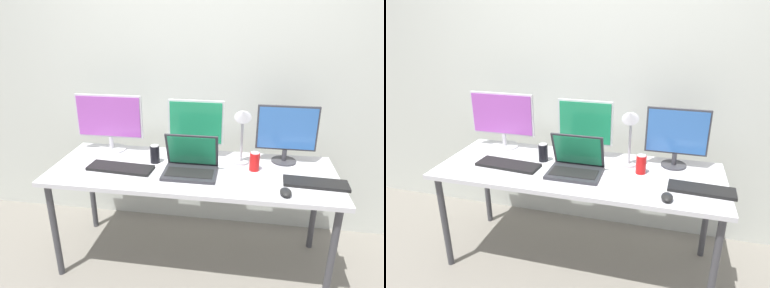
{
  "view_description": "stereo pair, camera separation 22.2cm",
  "coord_description": "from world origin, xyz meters",
  "views": [
    {
      "loc": [
        0.33,
        -2.04,
        1.72
      ],
      "look_at": [
        0.0,
        0.0,
        0.92
      ],
      "focal_mm": 32.0,
      "sensor_mm": 36.0,
      "label": 1
    },
    {
      "loc": [
        0.54,
        -2.0,
        1.72
      ],
      "look_at": [
        0.0,
        0.0,
        0.92
      ],
      "focal_mm": 32.0,
      "sensor_mm": 36.0,
      "label": 2
    }
  ],
  "objects": [
    {
      "name": "ground_plane",
      "position": [
        0.0,
        0.0,
        0.0
      ],
      "size": [
        16.0,
        16.0,
        0.0
      ],
      "primitive_type": "plane",
      "color": "gray"
    },
    {
      "name": "wall_back",
      "position": [
        0.0,
        0.59,
        1.3
      ],
      "size": [
        7.0,
        0.08,
        2.6
      ],
      "primitive_type": "cube",
      "color": "silver",
      "rests_on": "ground"
    },
    {
      "name": "work_desk",
      "position": [
        0.0,
        0.0,
        0.68
      ],
      "size": [
        1.89,
        0.7,
        0.74
      ],
      "color": "#424247",
      "rests_on": "ground"
    },
    {
      "name": "monitor_left",
      "position": [
        -0.66,
        0.24,
        0.97
      ],
      "size": [
        0.5,
        0.21,
        0.43
      ],
      "color": "silver",
      "rests_on": "work_desk"
    },
    {
      "name": "monitor_center",
      "position": [
        -0.01,
        0.23,
        0.96
      ],
      "size": [
        0.39,
        0.2,
        0.41
      ],
      "color": "silver",
      "rests_on": "work_desk"
    },
    {
      "name": "monitor_right",
      "position": [
        0.62,
        0.22,
        0.96
      ],
      "size": [
        0.41,
        0.17,
        0.4
      ],
      "color": "#38383D",
      "rests_on": "work_desk"
    },
    {
      "name": "laptop_silver",
      "position": [
        0.0,
        -0.05,
        0.8
      ],
      "size": [
        0.34,
        0.25,
        0.26
      ],
      "color": "#2D2D33",
      "rests_on": "work_desk"
    },
    {
      "name": "keyboard_main",
      "position": [
        0.78,
        -0.1,
        0.75
      ],
      "size": [
        0.39,
        0.15,
        0.02
      ],
      "primitive_type": "cube",
      "rotation": [
        0.0,
        0.0,
        -0.06
      ],
      "color": "black",
      "rests_on": "work_desk"
    },
    {
      "name": "keyboard_aux",
      "position": [
        -0.47,
        -0.08,
        0.75
      ],
      "size": [
        0.45,
        0.18,
        0.02
      ],
      "primitive_type": "cube",
      "rotation": [
        0.0,
        0.0,
        -0.08
      ],
      "color": "black",
      "rests_on": "work_desk"
    },
    {
      "name": "mouse_by_keyboard",
      "position": [
        0.58,
        -0.26,
        0.76
      ],
      "size": [
        0.07,
        0.1,
        0.04
      ],
      "primitive_type": "ellipsoid",
      "rotation": [
        0.0,
        0.0,
        0.06
      ],
      "color": "black",
      "rests_on": "work_desk"
    },
    {
      "name": "soda_can_near_keyboard",
      "position": [
        -0.27,
        0.07,
        0.8
      ],
      "size": [
        0.07,
        0.07,
        0.13
      ],
      "color": "black",
      "rests_on": "work_desk"
    },
    {
      "name": "soda_can_by_laptop",
      "position": [
        0.41,
        0.05,
        0.8
      ],
      "size": [
        0.07,
        0.07,
        0.13
      ],
      "color": "red",
      "rests_on": "work_desk"
    },
    {
      "name": "desk_lamp",
      "position": [
        0.32,
        0.11,
        1.03
      ],
      "size": [
        0.11,
        0.18,
        0.42
      ],
      "color": "#B7B7BC",
      "rests_on": "work_desk"
    }
  ]
}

